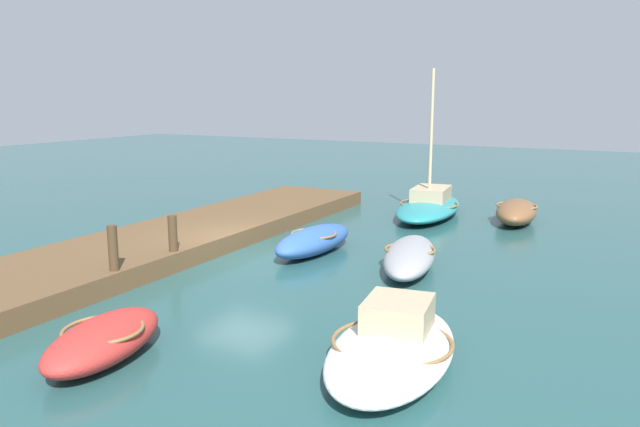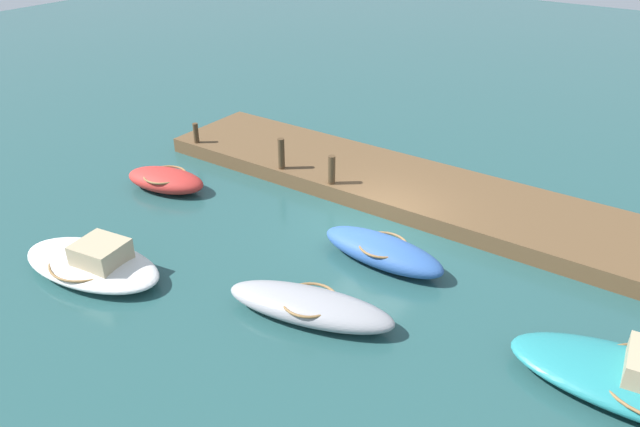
# 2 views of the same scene
# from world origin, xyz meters

# --- Properties ---
(ground_plane) EXTENTS (84.00, 84.00, 0.00)m
(ground_plane) POSITION_xyz_m (0.00, 0.00, 0.00)
(ground_plane) COLOR #234C4C
(dock_platform) EXTENTS (18.91, 3.83, 0.53)m
(dock_platform) POSITION_xyz_m (0.00, -2.37, 0.27)
(dock_platform) COLOR brown
(dock_platform) RESTS_ON ground_plane
(rowboat_grey) EXTENTS (4.42, 2.32, 0.70)m
(rowboat_grey) POSITION_xyz_m (-0.88, 4.87, 0.35)
(rowboat_grey) COLOR #939399
(rowboat_grey) RESTS_ON ground_plane
(dinghy_red) EXTENTS (3.11, 1.94, 0.73)m
(dinghy_red) POSITION_xyz_m (7.21, 2.04, 0.37)
(dinghy_red) COLOR #B72D28
(dinghy_red) RESTS_ON ground_plane
(rowboat_blue) EXTENTS (3.73, 1.42, 0.77)m
(rowboat_blue) POSITION_xyz_m (-1.12, 1.76, 0.39)
(rowboat_blue) COLOR #2D569E
(rowboat_blue) RESTS_ON ground_plane
(motorboat_white) EXTENTS (4.53, 2.67, 1.08)m
(motorboat_white) POSITION_xyz_m (4.98, 6.67, 0.37)
(motorboat_white) COLOR white
(motorboat_white) RESTS_ON ground_plane
(mooring_post_west) EXTENTS (0.24, 0.24, 0.98)m
(mooring_post_west) POSITION_xyz_m (2.24, -0.71, 1.02)
(mooring_post_west) COLOR #47331E
(mooring_post_west) RESTS_ON dock_platform
(mooring_post_mid_west) EXTENTS (0.23, 0.23, 1.10)m
(mooring_post_mid_west) POSITION_xyz_m (4.33, -0.71, 1.08)
(mooring_post_mid_west) COLOR #47331E
(mooring_post_mid_west) RESTS_ON dock_platform
(mooring_post_mid_east) EXTENTS (0.20, 0.20, 0.77)m
(mooring_post_mid_east) POSITION_xyz_m (8.44, -0.71, 0.92)
(mooring_post_mid_east) COLOR #47331E
(mooring_post_mid_east) RESTS_ON dock_platform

